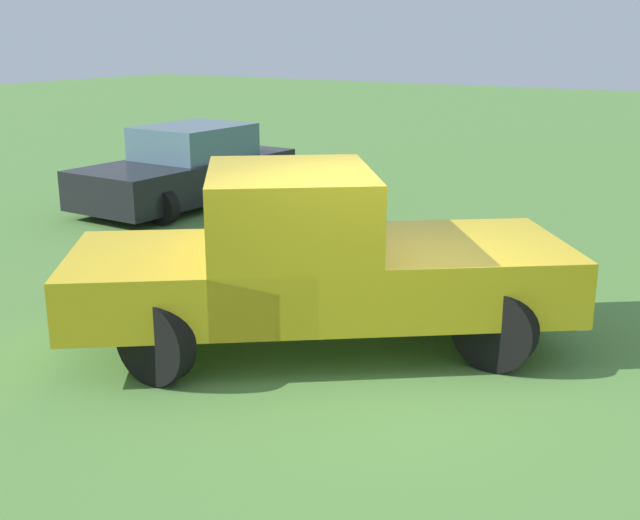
# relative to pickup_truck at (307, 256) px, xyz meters

# --- Properties ---
(ground_plane) EXTENTS (80.00, 80.00, 0.00)m
(ground_plane) POSITION_rel_pickup_truck_xyz_m (0.93, -0.35, -0.95)
(ground_plane) COLOR #54843D
(pickup_truck) EXTENTS (5.06, 4.51, 1.82)m
(pickup_truck) POSITION_rel_pickup_truck_xyz_m (0.00, 0.00, 0.00)
(pickup_truck) COLOR black
(pickup_truck) RESTS_ON ground_plane
(sedan_far) EXTENTS (2.21, 4.43, 1.45)m
(sedan_far) POSITION_rel_pickup_truck_xyz_m (-5.66, 4.65, -0.29)
(sedan_far) COLOR black
(sedan_far) RESTS_ON ground_plane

